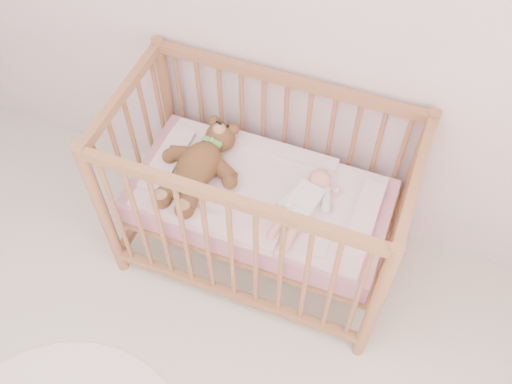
% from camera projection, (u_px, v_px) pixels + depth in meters
% --- Properties ---
extents(crib, '(1.36, 0.76, 1.00)m').
position_uv_depth(crib, '(260.00, 199.00, 2.73)').
color(crib, '#A26D44').
rests_on(crib, floor).
extents(mattress, '(1.22, 0.62, 0.13)m').
position_uv_depth(mattress, '(260.00, 201.00, 2.74)').
color(mattress, '#C77C93').
rests_on(mattress, crib).
extents(blanket, '(1.10, 0.58, 0.06)m').
position_uv_depth(blanket, '(260.00, 191.00, 2.68)').
color(blanket, pink).
rests_on(blanket, mattress).
extents(baby, '(0.32, 0.51, 0.11)m').
position_uv_depth(baby, '(305.00, 199.00, 2.56)').
color(baby, white).
rests_on(baby, blanket).
extents(teddy_bear, '(0.48, 0.63, 0.16)m').
position_uv_depth(teddy_bear, '(199.00, 166.00, 2.66)').
color(teddy_bear, brown).
rests_on(teddy_bear, blanket).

